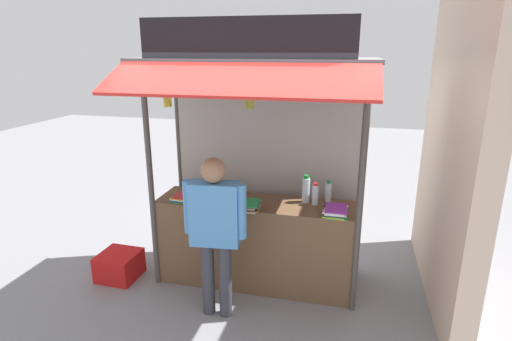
{
  "coord_description": "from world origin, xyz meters",
  "views": [
    {
      "loc": [
        0.96,
        -3.96,
        2.53
      ],
      "look_at": [
        0.0,
        0.0,
        1.31
      ],
      "focal_mm": 28.6,
      "sensor_mm": 36.0,
      "label": 1
    }
  ],
  "objects": [
    {
      "name": "water_bottle_front_left",
      "position": [
        0.52,
        0.12,
        1.1
      ],
      "size": [
        0.08,
        0.08,
        0.3
      ],
      "color": "silver",
      "rests_on": "stall_counter"
    },
    {
      "name": "magazine_stack_far_left",
      "position": [
        0.84,
        -0.16,
        1.0
      ],
      "size": [
        0.25,
        0.31,
        0.07
      ],
      "color": "green",
      "rests_on": "stall_counter"
    },
    {
      "name": "plastic_crate",
      "position": [
        -1.54,
        -0.29,
        0.15
      ],
      "size": [
        0.44,
        0.44,
        0.3
      ],
      "primitive_type": "cube",
      "rotation": [
        0.0,
        0.0,
        -0.03
      ],
      "color": "red",
      "rests_on": "ground"
    },
    {
      "name": "magazine_stack_far_right",
      "position": [
        -0.01,
        -0.21,
        1.0
      ],
      "size": [
        0.2,
        0.28,
        0.08
      ],
      "color": "white",
      "rests_on": "stall_counter"
    },
    {
      "name": "banana_bunch_inner_left",
      "position": [
        -0.77,
        -0.38,
        2.07
      ],
      "size": [
        0.1,
        0.1,
        0.32
      ],
      "color": "#332D23"
    },
    {
      "name": "stall_structure",
      "position": [
        0.0,
        0.15,
        1.68
      ],
      "size": [
        2.34,
        1.49,
        2.8
      ],
      "color": "#4C4742",
      "rests_on": "ground"
    },
    {
      "name": "magazine_stack_right",
      "position": [
        -0.78,
        -0.13,
        0.98
      ],
      "size": [
        0.24,
        0.26,
        0.05
      ],
      "color": "green",
      "rests_on": "stall_counter"
    },
    {
      "name": "ground_plane",
      "position": [
        0.0,
        0.0,
        0.0
      ],
      "size": [
        20.0,
        20.0,
        0.0
      ],
      "primitive_type": "plane",
      "color": "gray"
    },
    {
      "name": "neighbour_wall",
      "position": [
        1.94,
        0.3,
        1.56
      ],
      "size": [
        0.2,
        2.4,
        3.12
      ],
      "primitive_type": "cube",
      "color": "beige",
      "rests_on": "ground"
    },
    {
      "name": "water_bottle_front_right",
      "position": [
        0.75,
        0.2,
        1.07
      ],
      "size": [
        0.06,
        0.06,
        0.23
      ],
      "color": "silver",
      "rests_on": "stall_counter"
    },
    {
      "name": "vendor_person",
      "position": [
        -0.23,
        -0.67,
        0.96
      ],
      "size": [
        0.61,
        0.24,
        1.6
      ],
      "rotation": [
        0.0,
        0.0,
        3.25
      ],
      "color": "#383842",
      "rests_on": "ground"
    },
    {
      "name": "banana_bunch_inner_right",
      "position": [
        0.03,
        -0.38,
        2.08
      ],
      "size": [
        0.11,
        0.11,
        0.31
      ],
      "color": "#332D23"
    },
    {
      "name": "stall_counter",
      "position": [
        0.0,
        0.0,
        0.48
      ],
      "size": [
        2.14,
        0.57,
        0.96
      ],
      "primitive_type": "cube",
      "color": "brown",
      "rests_on": "ground"
    },
    {
      "name": "water_bottle_rear_center",
      "position": [
        0.62,
        0.07,
        1.07
      ],
      "size": [
        0.07,
        0.07,
        0.24
      ],
      "color": "silver",
      "rests_on": "stall_counter"
    }
  ]
}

